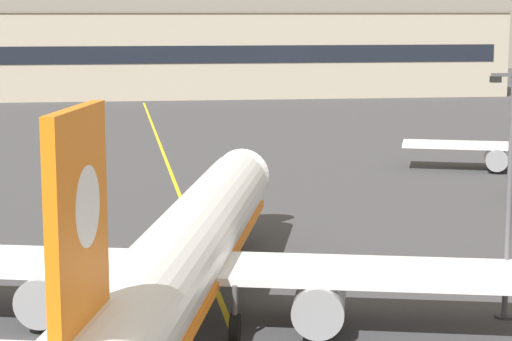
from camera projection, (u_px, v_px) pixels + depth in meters
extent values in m
cube|color=yellow|center=(194.00, 231.00, 63.47)|extent=(3.47, 179.98, 0.01)
cylinder|color=white|center=(184.00, 252.00, 43.82)|extent=(12.51, 35.83, 3.80)
cone|color=white|center=(240.00, 179.00, 62.74)|extent=(4.14, 3.41, 3.61)
cube|color=orange|center=(184.00, 274.00, 44.00)|extent=(11.73, 33.02, 0.44)
cube|color=black|center=(236.00, 174.00, 60.77)|extent=(3.03, 1.77, 0.60)
cube|color=white|center=(187.00, 267.00, 44.55)|extent=(32.20, 12.50, 0.36)
cylinder|color=gray|center=(51.00, 294.00, 44.47)|extent=(3.11, 4.05, 2.30)
cylinder|color=black|center=(63.00, 283.00, 46.29)|extent=(1.94, 0.65, 1.95)
cylinder|color=gray|center=(320.00, 303.00, 43.07)|extent=(3.11, 4.05, 2.30)
cylinder|color=black|center=(322.00, 291.00, 44.88)|extent=(1.94, 0.65, 1.95)
cube|color=orange|center=(79.00, 233.00, 27.59)|extent=(1.57, 4.75, 7.20)
cylinder|color=white|center=(81.00, 206.00, 27.77)|extent=(1.02, 2.43, 2.40)
cylinder|color=#4C4C51|center=(229.00, 226.00, 58.37)|extent=(0.24, 0.24, 1.60)
cylinder|color=black|center=(229.00, 242.00, 58.53)|extent=(0.61, 0.97, 0.90)
cylinder|color=#4C4C51|center=(118.00, 300.00, 42.44)|extent=(0.24, 0.24, 1.60)
cylinder|color=black|center=(118.00, 324.00, 42.63)|extent=(0.71, 1.36, 1.30)
cylinder|color=#4C4C51|center=(235.00, 304.00, 41.85)|extent=(0.24, 0.24, 1.60)
cylinder|color=black|center=(235.00, 328.00, 42.04)|extent=(0.71, 1.36, 1.30)
cylinder|color=gray|center=(496.00, 159.00, 86.44)|extent=(2.83, 3.53, 1.96)
cylinder|color=black|center=(495.00, 156.00, 87.96)|extent=(1.63, 0.68, 1.66)
cylinder|color=#515156|center=(509.00, 197.00, 44.71)|extent=(0.28, 0.28, 11.60)
cylinder|color=#333338|center=(504.00, 316.00, 45.65)|extent=(0.90, 0.90, 0.10)
cube|color=black|center=(496.00, 79.00, 43.70)|extent=(0.44, 0.36, 0.28)
cone|color=orange|center=(195.00, 241.00, 59.64)|extent=(0.36, 0.36, 0.55)
cylinder|color=white|center=(195.00, 240.00, 59.64)|extent=(0.23, 0.23, 0.07)
cube|color=orange|center=(195.00, 245.00, 59.69)|extent=(0.44, 0.44, 0.03)
cube|color=#B2A893|center=(108.00, 56.00, 158.17)|extent=(132.50, 12.00, 13.90)
cube|color=black|center=(107.00, 55.00, 152.19)|extent=(127.20, 0.12, 2.80)
cube|color=gray|center=(107.00, 12.00, 157.00)|extent=(132.90, 12.40, 0.40)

